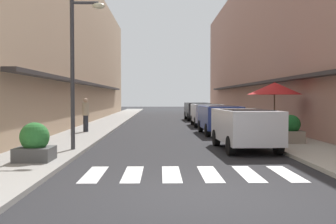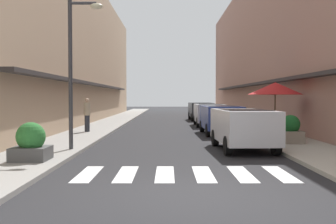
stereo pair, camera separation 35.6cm
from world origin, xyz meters
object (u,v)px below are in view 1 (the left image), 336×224
at_px(parked_car_near, 245,125).
at_px(street_lamp, 78,57).
at_px(planter_midblock, 291,130).
at_px(parked_car_mid, 219,116).
at_px(planter_corner, 35,144).
at_px(parked_car_far, 206,112).
at_px(cafe_umbrella, 275,89).
at_px(pedestrian_walking_near, 86,114).
at_px(parked_car_distant, 197,109).

relative_size(parked_car_near, street_lamp, 0.80).
bearing_deg(planter_midblock, street_lamp, -166.61).
xyz_separation_m(parked_car_near, planter_midblock, (2.09, 1.34, -0.31)).
relative_size(parked_car_mid, planter_corner, 3.86).
height_order(parked_car_far, cafe_umbrella, cafe_umbrella).
relative_size(parked_car_far, planter_corner, 3.88).
bearing_deg(pedestrian_walking_near, planter_midblock, 151.66).
xyz_separation_m(parked_car_distant, planter_corner, (-6.57, -22.26, -0.33)).
distance_m(parked_car_near, planter_corner, 7.26).
bearing_deg(street_lamp, pedestrian_walking_near, 98.33).
xyz_separation_m(parked_car_far, pedestrian_walking_near, (-6.88, -5.72, 0.12)).
distance_m(parked_car_far, planter_midblock, 11.20).
distance_m(parked_car_mid, planter_corner, 11.49).
bearing_deg(pedestrian_walking_near, parked_car_distant, -116.56).
bearing_deg(street_lamp, parked_car_near, 5.36).
bearing_deg(parked_car_distant, planter_midblock, -83.32).
bearing_deg(planter_midblock, planter_corner, -153.03).
bearing_deg(planter_corner, parked_car_mid, 55.13).
bearing_deg(parked_car_mid, parked_car_far, 90.00).
height_order(street_lamp, pedestrian_walking_near, street_lamp).
relative_size(planter_midblock, pedestrian_walking_near, 0.63).
relative_size(parked_car_distant, pedestrian_walking_near, 2.41).
bearing_deg(street_lamp, cafe_umbrella, 28.67).
bearing_deg(parked_car_far, planter_midblock, -79.24).
distance_m(cafe_umbrella, pedestrian_walking_near, 9.51).
xyz_separation_m(parked_car_near, parked_car_mid, (0.00, 6.36, 0.00)).
height_order(planter_midblock, pedestrian_walking_near, pedestrian_walking_near).
bearing_deg(parked_car_distant, planter_corner, -106.44).
height_order(parked_car_mid, pedestrian_walking_near, pedestrian_walking_near).
bearing_deg(parked_car_mid, parked_car_distant, 90.00).
height_order(cafe_umbrella, planter_corner, cafe_umbrella).
bearing_deg(parked_car_distant, street_lamp, -106.46).
height_order(parked_car_mid, parked_car_distant, same).
xyz_separation_m(parked_car_mid, parked_car_far, (0.00, 5.98, 0.00)).
bearing_deg(parked_car_mid, pedestrian_walking_near, 177.86).
bearing_deg(parked_car_far, street_lamp, -114.35).
xyz_separation_m(parked_car_near, street_lamp, (-5.83, -0.55, 2.35)).
bearing_deg(parked_car_near, planter_midblock, 32.62).
height_order(cafe_umbrella, pedestrian_walking_near, cafe_umbrella).
xyz_separation_m(parked_car_mid, parked_car_distant, (0.00, 12.83, 0.00)).
xyz_separation_m(parked_car_distant, pedestrian_walking_near, (-6.88, -12.58, 0.12)).
distance_m(parked_car_near, cafe_umbrella, 4.56).
height_order(parked_car_near, planter_corner, parked_car_near).
distance_m(parked_car_mid, parked_car_far, 5.98).
distance_m(planter_midblock, pedestrian_walking_near, 10.42).
height_order(parked_car_distant, pedestrian_walking_near, pedestrian_walking_near).
xyz_separation_m(parked_car_mid, cafe_umbrella, (2.12, -2.56, 1.36)).
bearing_deg(pedestrian_walking_near, planter_corner, 93.98).
bearing_deg(parked_car_far, parked_car_near, -90.00).
relative_size(cafe_umbrella, pedestrian_walking_near, 1.41).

